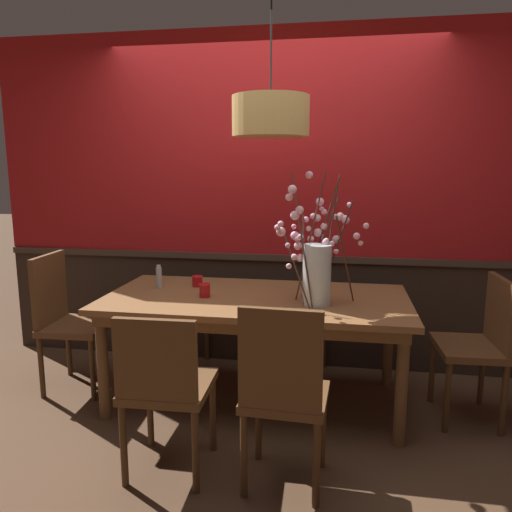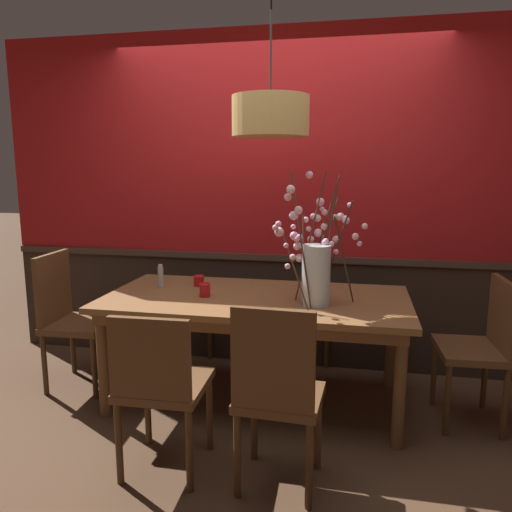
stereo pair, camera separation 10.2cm
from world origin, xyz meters
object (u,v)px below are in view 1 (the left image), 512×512
chair_far_side_right (308,293)px  chair_head_west_end (66,315)px  chair_head_east_end (481,339)px  candle_holder_nearer_edge (197,281)px  candle_holder_nearer_center (205,290)px  pendant_lamp (271,116)px  chair_near_side_left (165,384)px  chair_near_side_right (283,389)px  vase_with_blossoms (316,266)px  dining_table (256,307)px  chair_far_side_left (236,293)px  condiment_bottle (159,277)px

chair_far_side_right → chair_head_west_end: size_ratio=0.99×
chair_head_east_end → candle_holder_nearer_edge: chair_head_east_end is taller
candle_holder_nearer_center → pendant_lamp: (0.42, 0.06, 1.10)m
candle_holder_nearer_edge → candle_holder_nearer_center: bearing=-64.6°
chair_head_west_end → candle_holder_nearer_center: bearing=-3.5°
chair_near_side_left → chair_head_east_end: (1.73, 0.90, 0.02)m
chair_head_west_end → candle_holder_nearer_edge: (0.91, 0.21, 0.24)m
chair_near_side_right → vase_with_blossoms: 0.93m
chair_far_side_right → chair_near_side_left: size_ratio=1.09×
candle_holder_nearer_center → candle_holder_nearer_edge: candle_holder_nearer_center is taller
chair_far_side_right → pendant_lamp: bearing=-101.5°
chair_head_east_end → candle_holder_nearer_center: (-1.75, -0.08, 0.26)m
chair_near_side_right → chair_head_east_end: bearing=39.3°
chair_near_side_right → candle_holder_nearer_center: 1.08m
dining_table → chair_far_side_left: bearing=110.2°
chair_near_side_left → chair_head_east_end: chair_head_east_end is taller
chair_near_side_right → condiment_bottle: (-1.01, 1.03, 0.28)m
chair_near_side_left → chair_head_west_end: size_ratio=0.90×
vase_with_blossoms → candle_holder_nearer_center: (-0.73, 0.03, -0.19)m
chair_far_side_left → chair_near_side_left: (0.02, -1.81, -0.01)m
chair_head_east_end → candle_holder_nearer_center: 1.77m
chair_head_east_end → chair_head_west_end: size_ratio=0.94×
chair_far_side_right → pendant_lamp: size_ratio=1.15×
candle_holder_nearer_edge → chair_head_east_end: bearing=-6.0°
chair_near_side_right → chair_head_west_end: chair_head_west_end is taller
pendant_lamp → chair_near_side_left: bearing=-114.5°
chair_far_side_left → chair_near_side_left: chair_far_side_left is taller
chair_far_side_right → candle_holder_nearer_center: (-0.61, -0.99, 0.25)m
chair_near_side_left → chair_near_side_right: bearing=-2.0°
vase_with_blossoms → chair_far_side_right: bearing=96.4°
dining_table → chair_far_side_right: bearing=72.8°
chair_far_side_left → chair_near_side_left: size_ratio=1.02×
chair_near_side_left → candle_holder_nearer_edge: 1.14m
condiment_bottle → vase_with_blossoms: bearing=-11.3°
dining_table → chair_head_east_end: chair_head_east_end is taller
chair_far_side_right → condiment_bottle: (-1.00, -0.80, 0.28)m
chair_near_side_right → candle_holder_nearer_edge: bearing=123.8°
chair_near_side_left → vase_with_blossoms: 1.16m
chair_far_side_right → chair_near_side_left: 1.91m
candle_holder_nearer_edge → vase_with_blossoms: bearing=-19.7°
chair_near_side_right → pendant_lamp: 1.64m
vase_with_blossoms → chair_near_side_right: bearing=-97.4°
chair_far_side_left → condiment_bottle: same height
vase_with_blossoms → pendant_lamp: bearing=162.4°
chair_far_side_left → vase_with_blossoms: bearing=-54.3°
candle_holder_nearer_edge → pendant_lamp: bearing=-20.9°
condiment_bottle → chair_near_side_right: bearing=-45.8°
vase_with_blossoms → candle_holder_nearer_edge: 0.93m
chair_near_side_right → vase_with_blossoms: bearing=82.6°
dining_table → candle_holder_nearer_edge: 0.51m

